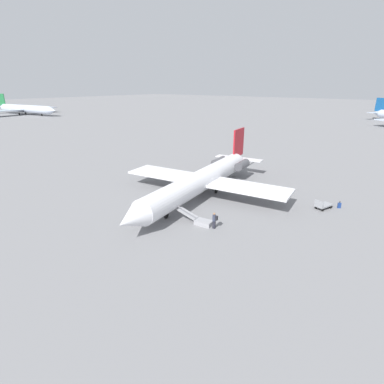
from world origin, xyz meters
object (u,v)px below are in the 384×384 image
luggage_cart (323,205)px  suitcase (339,205)px  airplane_taxiing_distant (25,109)px  passenger (214,220)px  boarding_stairs (200,221)px  airplane_main (204,179)px

luggage_cart → suitcase: 2.08m
airplane_taxiing_distant → suitcase: bearing=-20.5°
airplane_taxiing_distant → luggage_cart: bearing=-21.2°
airplane_taxiing_distant → passenger: size_ratio=24.57×
boarding_stairs → passenger: 1.86m
boarding_stairs → luggage_cart: 15.15m
luggage_cart → suitcase: size_ratio=2.77×
airplane_taxiing_distant → suitcase: size_ratio=48.58×
airplane_main → suitcase: airplane_main is taller
passenger → airplane_main: bearing=-55.4°
boarding_stairs → luggage_cart: bearing=-134.2°
airplane_taxiing_distant → luggage_cart: size_ratio=17.53×
airplane_taxiing_distant → boarding_stairs: (44.08, 136.38, -2.40)m
airplane_main → luggage_cart: bearing=101.1°
boarding_stairs → suitcase: 17.20m
airplane_taxiing_distant → boarding_stairs: 143.35m
passenger → boarding_stairs: bearing=-6.3°
passenger → luggage_cart: passenger is taller
airplane_main → airplane_taxiing_distant: (-36.67, -131.42, 0.61)m
boarding_stairs → luggage_cart: boarding_stairs is taller
boarding_stairs → airplane_taxiing_distant: bearing=-25.7°
airplane_main → boarding_stairs: (7.42, 4.96, -1.79)m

